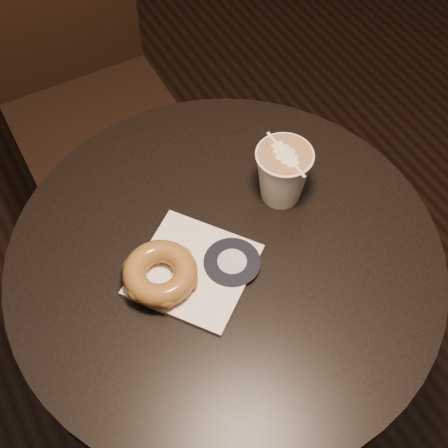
% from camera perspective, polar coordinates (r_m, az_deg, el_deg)
% --- Properties ---
extents(cafe_table, '(0.70, 0.70, 0.75)m').
position_cam_1_polar(cafe_table, '(1.17, 0.10, -7.92)').
color(cafe_table, black).
rests_on(cafe_table, ground).
extents(chair, '(0.41, 0.41, 1.01)m').
position_cam_1_polar(chair, '(1.60, -13.37, 13.74)').
color(chair, black).
rests_on(chair, ground).
extents(pastry_bag, '(0.24, 0.24, 0.01)m').
position_cam_1_polar(pastry_bag, '(0.97, -2.79, -4.20)').
color(pastry_bag, white).
rests_on(pastry_bag, cafe_table).
extents(doughnut, '(0.11, 0.11, 0.04)m').
position_cam_1_polar(doughnut, '(0.95, -5.87, -4.48)').
color(doughnut, brown).
rests_on(doughnut, pastry_bag).
extents(latte_cup, '(0.09, 0.09, 0.10)m').
position_cam_1_polar(latte_cup, '(1.02, 5.36, 4.50)').
color(latte_cup, white).
rests_on(latte_cup, cafe_table).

